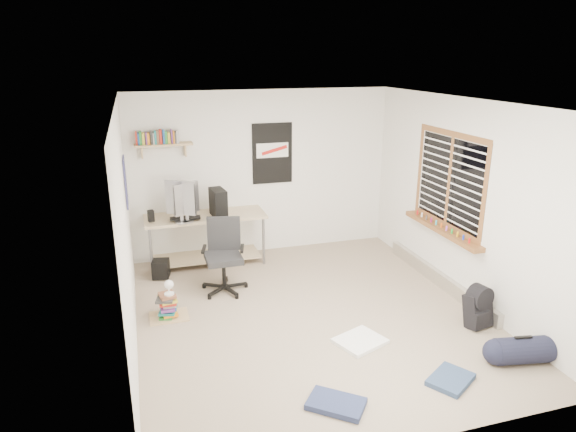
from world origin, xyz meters
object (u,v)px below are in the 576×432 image
object	(u,v)px
office_chair	(223,256)
duffel_bag	(521,350)
backpack	(478,310)
book_stack	(168,306)
desk	(206,239)

from	to	relation	value
office_chair	duffel_bag	distance (m)	3.61
backpack	duffel_bag	size ratio (longest dim) A/B	0.73
duffel_bag	book_stack	bearing A→B (deg)	159.50
office_chair	book_stack	bearing A→B (deg)	-131.33
desk	duffel_bag	size ratio (longest dim) A/B	3.21
desk	book_stack	size ratio (longest dim) A/B	3.88
desk	duffel_bag	bearing A→B (deg)	-53.56
office_chair	book_stack	size ratio (longest dim) A/B	2.17
desk	backpack	distance (m)	3.89
office_chair	backpack	size ratio (longest dim) A/B	2.46
duffel_bag	book_stack	distance (m)	3.89
office_chair	backpack	distance (m)	3.16
office_chair	book_stack	world-z (taller)	office_chair
office_chair	backpack	bearing A→B (deg)	-19.44
desk	office_chair	size ratio (longest dim) A/B	1.79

